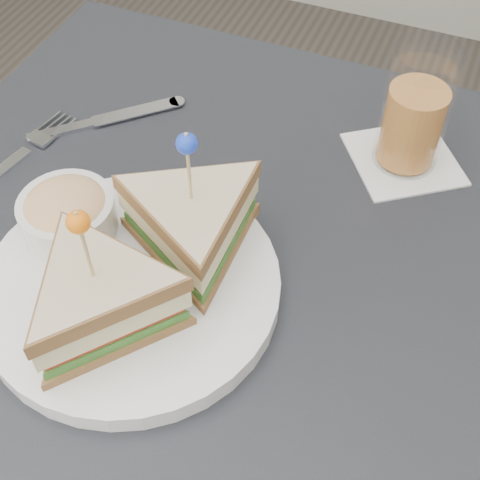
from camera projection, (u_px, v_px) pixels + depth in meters
table at (228, 318)px, 0.73m from camera, size 0.80×0.80×0.75m
plate_meal at (136, 261)px, 0.63m from camera, size 0.37×0.37×0.17m
cutlery_fork at (15, 159)px, 0.78m from camera, size 0.06×0.20×0.01m
cutlery_knife at (100, 121)px, 0.82m from camera, size 0.16×0.15×0.01m
drink_set at (414, 116)px, 0.73m from camera, size 0.16×0.16×0.15m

